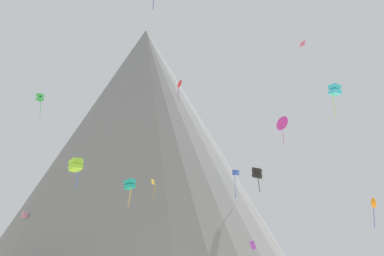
{
  "coord_description": "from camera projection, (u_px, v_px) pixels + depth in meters",
  "views": [
    {
      "loc": [
        2.87,
        -36.76,
        4.58
      ],
      "look_at": [
        3.59,
        34.15,
        22.74
      ],
      "focal_mm": 47.52,
      "sensor_mm": 36.0,
      "label": 1
    }
  ],
  "objects": [
    {
      "name": "rock_massif",
      "position": [
        146.0,
        154.0,
        112.83
      ],
      "size": [
        89.49,
        89.49,
        57.5
      ],
      "color": "slate",
      "rests_on": "ground_plane"
    },
    {
      "name": "kite_teal_low",
      "position": [
        130.0,
        184.0,
        59.68
      ],
      "size": [
        1.45,
        1.43,
        3.27
      ],
      "rotation": [
        0.0,
        0.0,
        4.09
      ],
      "color": "teal"
    },
    {
      "name": "kite_black_mid",
      "position": [
        257.0,
        173.0,
        67.17
      ],
      "size": [
        1.57,
        1.5,
        3.32
      ],
      "rotation": [
        0.0,
        0.0,
        4.45
      ],
      "color": "black"
    },
    {
      "name": "kite_violet_low",
      "position": [
        253.0,
        245.0,
        76.53
      ],
      "size": [
        0.96,
        0.8,
        1.37
      ],
      "rotation": [
        0.0,
        0.0,
        4.56
      ],
      "color": "purple"
    },
    {
      "name": "kite_red_high",
      "position": [
        179.0,
        84.0,
        83.55
      ],
      "size": [
        1.14,
        1.48,
        3.73
      ],
      "rotation": [
        0.0,
        0.0,
        5.19
      ],
      "color": "red"
    },
    {
      "name": "kite_pink_low",
      "position": [
        25.0,
        215.0,
        91.91
      ],
      "size": [
        1.08,
        1.07,
        0.88
      ],
      "rotation": [
        0.0,
        0.0,
        5.29
      ],
      "color": "pink"
    },
    {
      "name": "kite_cyan_high",
      "position": [
        335.0,
        90.0,
        67.07
      ],
      "size": [
        1.69,
        1.68,
        4.6
      ],
      "rotation": [
        0.0,
        0.0,
        5.24
      ],
      "color": "#33BCDB"
    },
    {
      "name": "kite_rainbow_high",
      "position": [
        303.0,
        44.0,
        84.89
      ],
      "size": [
        0.83,
        1.05,
        0.94
      ],
      "rotation": [
        0.0,
        0.0,
        1.35
      ],
      "color": "#E5668C"
    },
    {
      "name": "kite_magenta_high",
      "position": [
        283.0,
        124.0,
        83.89
      ],
      "size": [
        2.1,
        2.42,
        4.56
      ],
      "rotation": [
        0.0,
        0.0,
        2.23
      ],
      "color": "#D1339E"
    },
    {
      "name": "kite_orange_low",
      "position": [
        375.0,
        203.0,
        62.86
      ],
      "size": [
        1.19,
        1.05,
        3.74
      ],
      "rotation": [
        0.0,
        0.0,
        0.69
      ],
      "color": "orange"
    },
    {
      "name": "kite_green_high",
      "position": [
        40.0,
        98.0,
        86.43
      ],
      "size": [
        1.18,
        1.17,
        4.11
      ],
      "rotation": [
        0.0,
        0.0,
        1.34
      ],
      "color": "green"
    },
    {
      "name": "kite_blue_mid",
      "position": [
        236.0,
        173.0,
        96.92
      ],
      "size": [
        1.34,
        1.36,
        5.47
      ],
      "rotation": [
        0.0,
        0.0,
        0.53
      ],
      "color": "blue"
    },
    {
      "name": "kite_gold_mid",
      "position": [
        153.0,
        184.0,
        86.89
      ],
      "size": [
        0.82,
        0.9,
        3.32
      ],
      "rotation": [
        0.0,
        0.0,
        3.27
      ],
      "color": "gold"
    },
    {
      "name": "kite_lime_mid",
      "position": [
        76.0,
        165.0,
        56.85
      ],
      "size": [
        1.77,
        1.78,
        3.37
      ],
      "rotation": [
        0.0,
        0.0,
        3.83
      ],
      "color": "#8CD133"
    }
  ]
}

